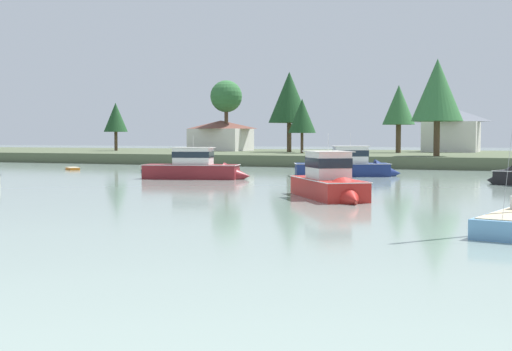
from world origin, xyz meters
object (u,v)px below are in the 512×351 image
at_px(dinghy_teal, 155,172).
at_px(cruiser_navy, 353,169).
at_px(cruiser_red, 332,188).
at_px(mooring_buoy_yellow, 356,170).
at_px(dinghy_orange, 73,169).
at_px(cruiser_maroon, 200,171).
at_px(mooring_buoy_orange, 320,171).

relative_size(dinghy_teal, cruiser_navy, 0.38).
xyz_separation_m(cruiser_red, mooring_buoy_yellow, (-8.22, 37.66, -0.63)).
distance_m(dinghy_orange, mooring_buoy_yellow, 33.84).
distance_m(dinghy_orange, cruiser_navy, 34.50).
bearing_deg(dinghy_orange, cruiser_maroon, -24.21).
xyz_separation_m(cruiser_maroon, mooring_buoy_orange, (6.32, 17.13, -0.63)).
height_order(cruiser_navy, mooring_buoy_orange, cruiser_navy).
xyz_separation_m(cruiser_maroon, cruiser_navy, (12.07, 9.96, -0.02)).
relative_size(cruiser_navy, mooring_buoy_orange, 26.83).
height_order(mooring_buoy_orange, mooring_buoy_yellow, mooring_buoy_yellow).
bearing_deg(mooring_buoy_yellow, cruiser_navy, -76.70).
relative_size(cruiser_maroon, mooring_buoy_yellow, 25.26).
relative_size(dinghy_teal, mooring_buoy_orange, 10.12).
xyz_separation_m(cruiser_navy, mooring_buoy_yellow, (-2.89, 12.21, -0.62)).
bearing_deg(mooring_buoy_yellow, mooring_buoy_orange, -119.66).
bearing_deg(cruiser_navy, mooring_buoy_yellow, 103.30).
bearing_deg(mooring_buoy_yellow, dinghy_orange, -159.07).
height_order(cruiser_maroon, mooring_buoy_orange, cruiser_maroon).
distance_m(cruiser_maroon, cruiser_navy, 15.65).
bearing_deg(cruiser_navy, dinghy_orange, 179.79).
bearing_deg(cruiser_maroon, dinghy_orange, 155.79).
distance_m(dinghy_teal, dinghy_orange, 13.20).
bearing_deg(dinghy_teal, cruiser_navy, 6.44).
relative_size(cruiser_navy, cruiser_red, 1.19).
distance_m(cruiser_red, mooring_buoy_orange, 34.46).
height_order(cruiser_maroon, cruiser_red, cruiser_red).
bearing_deg(mooring_buoy_orange, dinghy_teal, -148.69).
distance_m(dinghy_teal, cruiser_red, 35.39).
xyz_separation_m(dinghy_teal, cruiser_navy, (21.54, 2.43, 0.53)).
bearing_deg(dinghy_teal, cruiser_red, -40.58).
bearing_deg(cruiser_maroon, mooring_buoy_yellow, 67.49).
bearing_deg(dinghy_teal, cruiser_maroon, -38.48).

